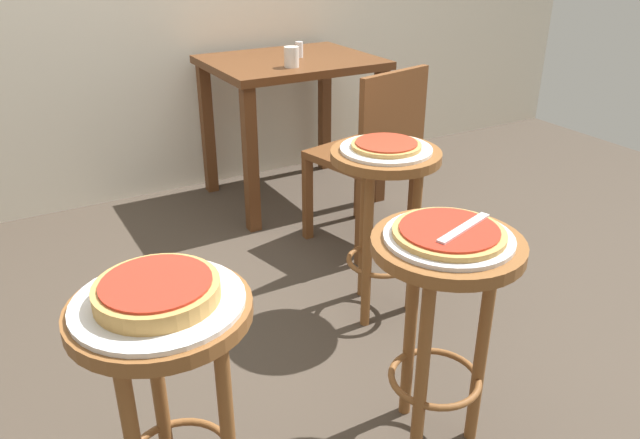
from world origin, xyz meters
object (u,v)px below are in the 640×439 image
object	(u,v)px
serving_plate_foreground	(449,238)
pizza_server_knife	(464,228)
serving_plate_middle	(158,302)
condiment_shaker	(299,50)
stool_foreground	(443,296)
wooden_chair	(372,152)
stool_middle	(167,368)
cup_near_edge	(292,57)
pizza_foreground	(449,232)
serving_plate_leftside	(386,149)
dining_table	(291,85)
pizza_leftside	(386,145)
stool_leftside	(384,194)
pizza_middle	(157,291)

from	to	relation	value
serving_plate_foreground	pizza_server_knife	world-z (taller)	pizza_server_knife
serving_plate_middle	condiment_shaker	bearing A→B (deg)	54.19
stool_foreground	serving_plate_middle	xyz separation A→B (m)	(-0.74, 0.07, 0.18)
serving_plate_foreground	wooden_chair	bearing A→B (deg)	64.51
stool_middle	cup_near_edge	bearing A→B (deg)	54.30
pizza_foreground	stool_middle	bearing A→B (deg)	174.31
condiment_shaker	stool_foreground	bearing A→B (deg)	-106.53
pizza_foreground	stool_foreground	bearing A→B (deg)	-82.87
serving_plate_middle	pizza_foreground	bearing A→B (deg)	-5.69
serving_plate_leftside	dining_table	bearing A→B (deg)	78.92
stool_foreground	pizza_leftside	world-z (taller)	pizza_leftside
stool_foreground	condiment_shaker	distance (m)	1.96
stool_leftside	cup_near_edge	distance (m)	1.07
stool_middle	wooden_chair	world-z (taller)	wooden_chair
serving_plate_foreground	serving_plate_leftside	bearing A→B (deg)	68.08
pizza_server_knife	stool_foreground	bearing A→B (deg)	128.43
serving_plate_leftside	serving_plate_middle	bearing A→B (deg)	-149.98
cup_near_edge	pizza_server_knife	distance (m)	1.73
stool_middle	serving_plate_leftside	distance (m)	1.17
dining_table	stool_middle	bearing A→B (deg)	-124.70
serving_plate_leftside	pizza_middle	bearing A→B (deg)	-149.98
dining_table	condiment_shaker	world-z (taller)	condiment_shaker
dining_table	stool_leftside	bearing A→B (deg)	-101.08
pizza_leftside	pizza_server_knife	size ratio (longest dim) A/B	1.14
pizza_leftside	stool_middle	bearing A→B (deg)	-149.98
stool_middle	cup_near_edge	xyz separation A→B (m)	(1.14, 1.59, 0.32)
serving_plate_leftside	pizza_server_knife	bearing A→B (deg)	-109.06
cup_near_edge	stool_middle	bearing A→B (deg)	-125.70
condiment_shaker	wooden_chair	xyz separation A→B (m)	(-0.01, -0.71, -0.35)
serving_plate_foreground	cup_near_edge	bearing A→B (deg)	76.30
condiment_shaker	stool_middle	bearing A→B (deg)	-125.81
serving_plate_foreground	pizza_server_knife	bearing A→B (deg)	-33.69
serving_plate_foreground	dining_table	size ratio (longest dim) A/B	0.39
stool_middle	condiment_shaker	size ratio (longest dim) A/B	8.37
dining_table	serving_plate_foreground	bearing A→B (deg)	-105.01
pizza_middle	stool_leftside	size ratio (longest dim) A/B	0.40
wooden_chair	pizza_server_knife	world-z (taller)	wooden_chair
pizza_middle	serving_plate_leftside	distance (m)	1.15
pizza_leftside	wooden_chair	xyz separation A→B (m)	(0.28, 0.49, -0.23)
pizza_foreground	stool_leftside	distance (m)	0.73
pizza_foreground	cup_near_edge	bearing A→B (deg)	76.30
stool_middle	pizza_middle	distance (m)	0.20
pizza_leftside	condiment_shaker	size ratio (longest dim) A/B	3.14
serving_plate_foreground	dining_table	distance (m)	1.92
serving_plate_foreground	serving_plate_leftside	world-z (taller)	same
stool_middle	pizza_foreground	bearing A→B (deg)	-5.69
pizza_middle	cup_near_edge	size ratio (longest dim) A/B	2.75
pizza_foreground	serving_plate_leftside	bearing A→B (deg)	68.08
pizza_leftside	stool_foreground	bearing A→B (deg)	-111.92
pizza_foreground	cup_near_edge	xyz separation A→B (m)	(0.40, 1.66, 0.13)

